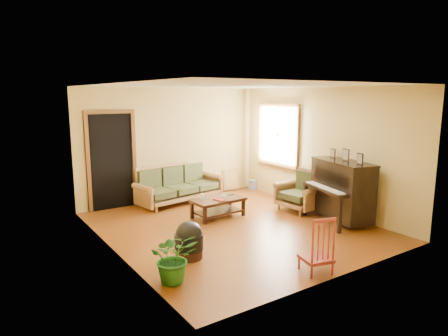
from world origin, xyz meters
TOP-DOWN VIEW (x-y plane):
  - floor at (0.00, 0.00)m, footprint 5.00×5.00m
  - doorway at (-1.45, 2.48)m, footprint 1.08×0.16m
  - window at (2.21, 1.30)m, footprint 0.12×1.36m
  - sofa at (-0.04, 2.09)m, footprint 2.13×1.17m
  - coffee_table at (0.09, 0.67)m, footprint 1.09×0.63m
  - armchair at (1.77, 0.09)m, footprint 0.89×0.93m
  - piano at (1.94, -0.88)m, footprint 1.11×1.51m
  - footstool at (-1.39, -0.80)m, footprint 0.47×0.47m
  - red_chair at (-0.17, -2.22)m, footprint 0.47×0.50m
  - leaning_frame at (1.61, 2.42)m, footprint 0.44×0.14m
  - ceramic_crock at (2.14, 2.19)m, footprint 0.22×0.22m
  - potted_plant at (-1.94, -1.40)m, footprint 0.75×0.70m
  - book at (-0.03, 0.53)m, footprint 0.22×0.27m
  - candle at (-0.20, 0.79)m, footprint 0.08×0.08m
  - glass_jar at (0.23, 0.67)m, footprint 0.09×0.09m
  - remote at (0.46, 0.77)m, footprint 0.14×0.08m

SIDE VIEW (x-z plane):
  - floor at x=0.00m, z-range 0.00..0.00m
  - ceramic_crock at x=2.14m, z-range 0.00..0.25m
  - coffee_table at x=0.09m, z-range 0.00..0.39m
  - footstool at x=-1.39m, z-range 0.00..0.42m
  - leaning_frame at x=1.61m, z-range 0.00..0.58m
  - potted_plant at x=-1.94m, z-range 0.00..0.69m
  - remote at x=0.46m, z-range 0.39..0.40m
  - book at x=-0.03m, z-range 0.39..0.41m
  - red_chair at x=-0.17m, z-range 0.00..0.82m
  - glass_jar at x=0.23m, z-range 0.39..0.44m
  - armchair at x=1.77m, z-range 0.00..0.86m
  - sofa at x=-0.04m, z-range 0.00..0.87m
  - candle at x=-0.20m, z-range 0.39..0.51m
  - piano at x=1.94m, z-range 0.00..1.20m
  - doorway at x=-1.45m, z-range 0.00..2.05m
  - window at x=2.21m, z-range 0.77..2.23m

